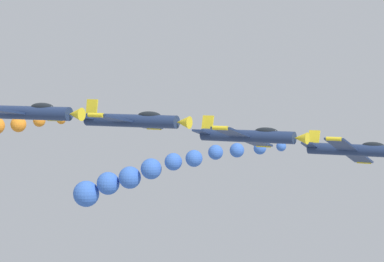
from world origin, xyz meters
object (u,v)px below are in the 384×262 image
at_px(airplane_left_inner, 249,136).
at_px(airplane_left_outer, 26,112).
at_px(airplane_right_inner, 132,120).
at_px(airplane_lead, 356,150).

height_order(airplane_left_inner, airplane_left_outer, airplane_left_outer).
xyz_separation_m(airplane_right_inner, airplane_left_outer, (7.30, -5.50, 0.85)).
bearing_deg(airplane_left_inner, airplane_right_inner, -41.37).
height_order(airplane_right_inner, airplane_left_outer, airplane_left_outer).
height_order(airplane_lead, airplane_left_outer, airplane_left_outer).
distance_m(airplane_lead, airplane_left_inner, 11.16).
height_order(airplane_lead, airplane_right_inner, airplane_right_inner).
xyz_separation_m(airplane_left_inner, airplane_left_outer, (15.36, -12.60, 2.43)).
xyz_separation_m(airplane_lead, airplane_left_inner, (8.55, -7.00, 1.61)).
distance_m(airplane_left_inner, airplane_right_inner, 10.86).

